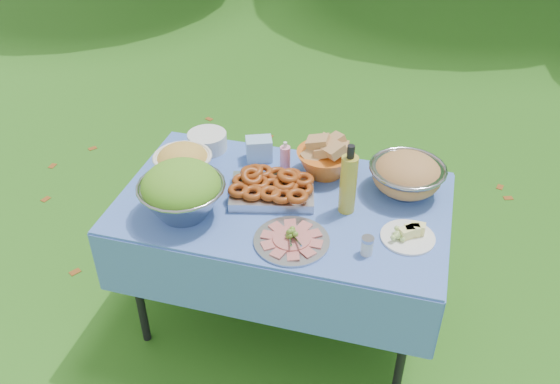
# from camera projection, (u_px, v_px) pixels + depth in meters

# --- Properties ---
(ground) EXTENTS (80.00, 80.00, 0.00)m
(ground) POSITION_uv_depth(u_px,v_px,m) (283.00, 316.00, 3.10)
(ground) COLOR #15370A
(ground) RESTS_ON ground
(picnic_table) EXTENTS (1.46, 0.86, 0.76)m
(picnic_table) POSITION_uv_depth(u_px,v_px,m) (283.00, 263.00, 2.88)
(picnic_table) COLOR #82B9F9
(picnic_table) RESTS_ON ground
(salad_bowl) EXTENTS (0.44, 0.44, 0.24)m
(salad_bowl) POSITION_uv_depth(u_px,v_px,m) (182.00, 191.00, 2.51)
(salad_bowl) COLOR #97999F
(salad_bowl) RESTS_ON picnic_table
(pasta_bowl_white) EXTENTS (0.30, 0.30, 0.15)m
(pasta_bowl_white) POSITION_uv_depth(u_px,v_px,m) (183.00, 161.00, 2.78)
(pasta_bowl_white) COLOR silver
(pasta_bowl_white) RESTS_ON picnic_table
(plate_stack) EXTENTS (0.21, 0.21, 0.09)m
(plate_stack) POSITION_uv_depth(u_px,v_px,m) (207.00, 141.00, 2.98)
(plate_stack) COLOR silver
(plate_stack) RESTS_ON picnic_table
(wipes_box) EXTENTS (0.15, 0.13, 0.11)m
(wipes_box) POSITION_uv_depth(u_px,v_px,m) (259.00, 149.00, 2.90)
(wipes_box) COLOR #95C3EC
(wipes_box) RESTS_ON picnic_table
(sanitizer_bottle) EXTENTS (0.06, 0.06, 0.14)m
(sanitizer_bottle) POSITION_uv_depth(u_px,v_px,m) (285.00, 155.00, 2.82)
(sanitizer_bottle) COLOR pink
(sanitizer_bottle) RESTS_ON picnic_table
(bread_bowl) EXTENTS (0.32, 0.32, 0.18)m
(bread_bowl) POSITION_uv_depth(u_px,v_px,m) (325.00, 157.00, 2.78)
(bread_bowl) COLOR #D1621B
(bread_bowl) RESTS_ON picnic_table
(pasta_bowl_steel) EXTENTS (0.41, 0.41, 0.18)m
(pasta_bowl_steel) POSITION_uv_depth(u_px,v_px,m) (407.00, 174.00, 2.66)
(pasta_bowl_steel) COLOR #97999F
(pasta_bowl_steel) RESTS_ON picnic_table
(fried_tray) EXTENTS (0.42, 0.34, 0.09)m
(fried_tray) POSITION_uv_depth(u_px,v_px,m) (272.00, 188.00, 2.65)
(fried_tray) COLOR #B3B4B9
(fried_tray) RESTS_ON picnic_table
(charcuterie_platter) EXTENTS (0.41, 0.41, 0.07)m
(charcuterie_platter) POSITION_uv_depth(u_px,v_px,m) (292.00, 235.00, 2.40)
(charcuterie_platter) COLOR #A3A6A9
(charcuterie_platter) RESTS_ON picnic_table
(oil_bottle) EXTENTS (0.09, 0.09, 0.33)m
(oil_bottle) POSITION_uv_depth(u_px,v_px,m) (349.00, 179.00, 2.50)
(oil_bottle) COLOR #AEA12D
(oil_bottle) RESTS_ON picnic_table
(cheese_plate) EXTENTS (0.27, 0.27, 0.06)m
(cheese_plate) POSITION_uv_depth(u_px,v_px,m) (408.00, 232.00, 2.43)
(cheese_plate) COLOR silver
(cheese_plate) RESTS_ON picnic_table
(shaker) EXTENTS (0.05, 0.05, 0.08)m
(shaker) POSITION_uv_depth(u_px,v_px,m) (367.00, 246.00, 2.34)
(shaker) COLOR silver
(shaker) RESTS_ON picnic_table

